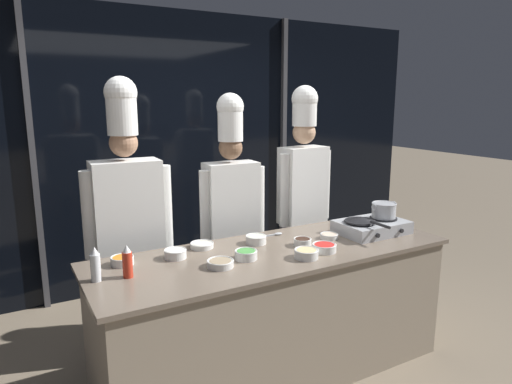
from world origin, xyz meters
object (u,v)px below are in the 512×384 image
Objects in this scene: chef_head at (127,206)px; chef_line at (303,182)px; prep_bowl_bean_sprouts at (256,239)px; prep_bowl_scallions at (246,254)px; prep_bowl_chicken at (329,236)px; prep_bowl_mushrooms at (220,263)px; squeeze_bottle_clear at (95,265)px; prep_bowl_soy_glaze at (303,241)px; serving_spoon_slotted at (274,234)px; portable_stove at (372,227)px; prep_bowl_ginger at (306,253)px; frying_pan at (361,220)px; prep_bowl_carrots at (122,260)px; prep_bowl_garlic at (202,245)px; chef_sous at (231,199)px; squeeze_bottle_chili at (127,262)px; stock_pot at (384,210)px; prep_bowl_rice at (175,253)px; prep_bowl_bell_pepper at (324,247)px.

chef_line is (1.49, -0.00, 0.03)m from chef_head.
prep_bowl_bean_sprouts is 0.93m from chef_line.
prep_bowl_scallions is 0.73m from prep_bowl_chicken.
chef_head reaches higher than prep_bowl_mushrooms.
prep_bowl_soy_glaze is (1.35, -0.06, -0.06)m from squeeze_bottle_clear.
serving_spoon_slotted is 0.73m from chef_line.
prep_bowl_ginger is at bearing -164.52° from portable_stove.
prep_bowl_scallions is (-0.34, 0.17, -0.00)m from prep_bowl_ginger.
frying_pan reaches higher than prep_bowl_carrots.
prep_bowl_garlic is at bearing 164.51° from frying_pan.
serving_spoon_slotted is (0.57, -0.00, -0.01)m from prep_bowl_garlic.
chef_head is 1.02× the size of chef_line.
frying_pan is at bearing 137.12° from chef_sous.
prep_bowl_ginger is (-0.75, -0.21, -0.02)m from portable_stove.
prep_bowl_ginger reaches higher than prep_bowl_garlic.
squeeze_bottle_chili is (-1.69, 0.04, -0.03)m from frying_pan.
prep_bowl_carrots is at bearing 73.04° from chef_head.
portable_stove is 0.26× the size of chef_sous.
prep_bowl_soy_glaze is 0.06× the size of chef_line.
stock_pot is 0.76m from chef_line.
chef_head reaches higher than prep_bowl_scallions.
stock_pot is 1.48× the size of prep_bowl_rice.
stock_pot is at bearing -11.75° from prep_bowl_bean_sprouts.
squeeze_bottle_chili is 1.20m from chef_sous.
squeeze_bottle_clear reaches higher than prep_bowl_mushrooms.
frying_pan is at bearing -8.71° from prep_bowl_rice.
squeeze_bottle_chili is at bearing 167.16° from prep_bowl_ginger.
frying_pan is at bearing -15.61° from prep_bowl_bean_sprouts.
chef_line is (0.54, 0.40, 0.28)m from serving_spoon_slotted.
prep_bowl_rice is (-0.89, 0.36, 0.00)m from prep_bowl_bell_pepper.
prep_bowl_ginger is at bearing -12.84° from squeeze_bottle_chili.
prep_bowl_scallions is 0.07× the size of chef_line.
prep_bowl_ginger is 1.08× the size of prep_bowl_scallions.
prep_bowl_bean_sprouts is at bearing 162.59° from prep_bowl_chicken.
prep_bowl_bean_sprouts is at bearing 148.44° from chef_head.
frying_pan reaches higher than prep_bowl_chicken.
prep_bowl_chicken is (1.60, -0.02, -0.07)m from squeeze_bottle_clear.
chef_sous is at bearing 106.05° from prep_bowl_bell_pepper.
prep_bowl_bean_sprouts is at bearing 168.25° from stock_pot.
frying_pan is at bearing -177.30° from portable_stove.
serving_spoon_slotted is (0.80, 0.10, -0.03)m from prep_bowl_rice.
prep_bowl_bell_pepper is at bearing 108.42° from chef_sous.
prep_bowl_bell_pepper is 1.26× the size of prep_bowl_chicken.
portable_stove is 0.77m from prep_bowl_ginger.
frying_pan is 1.69m from prep_bowl_carrots.
stock_pot is 1.41m from prep_bowl_mushrooms.
prep_bowl_soy_glaze is at bearing 7.49° from prep_bowl_mushrooms.
chef_head is (-0.88, 0.91, 0.22)m from prep_bowl_ginger.
chef_sous is at bearing 70.07° from prep_bowl_scallions.
prep_bowl_mushrooms is at bearing -56.89° from prep_bowl_rice.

